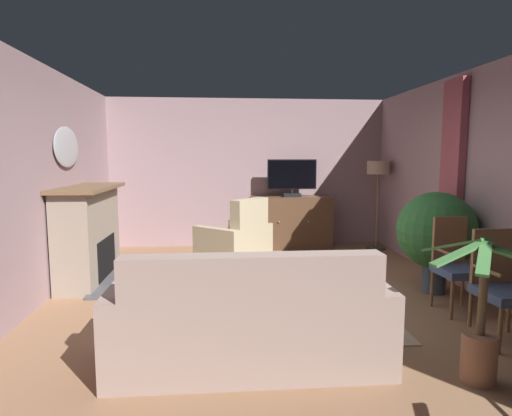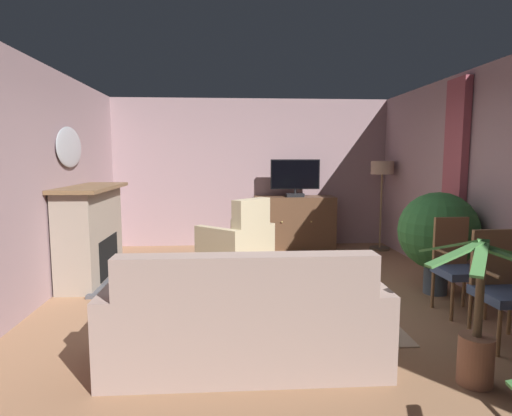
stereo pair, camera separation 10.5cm
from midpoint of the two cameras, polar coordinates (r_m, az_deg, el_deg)
ground_plane at (r=4.91m, az=2.22°, el=-13.16°), size 5.69×7.33×0.04m
wall_back at (r=8.03m, az=-0.26°, el=4.73°), size 5.69×0.10×2.73m
wall_left at (r=5.06m, az=-28.39°, el=2.68°), size 0.10×7.33×2.73m
wall_right_with_window at (r=5.53m, az=30.11°, el=2.87°), size 0.10×7.33×2.73m
curtain_panel_far at (r=6.09m, az=25.54°, el=4.69°), size 0.10×0.44×2.29m
rug_central at (r=4.68m, az=1.01°, el=-13.85°), size 2.70×1.83×0.01m
fireplace at (r=6.15m, az=-20.57°, el=-3.41°), size 0.92×1.71×1.28m
wall_mirror_oval at (r=6.14m, az=-23.24°, el=7.49°), size 0.06×0.90×0.53m
tv_cabinet at (r=7.85m, az=5.51°, el=-2.06°), size 1.46×0.56×0.94m
television at (r=7.71m, az=5.65°, el=4.16°), size 0.89×0.20×0.67m
coffee_table at (r=4.68m, az=-0.99°, el=-9.17°), size 0.86×0.56×0.42m
tv_remote at (r=4.70m, az=1.92°, el=-8.31°), size 0.18×0.11×0.02m
sofa_floral at (r=3.49m, az=-0.56°, el=-15.53°), size 2.18×0.87×0.97m
armchair_beside_cabinet at (r=6.47m, az=-1.95°, el=-4.93°), size 1.22×1.24×1.05m
side_chair_nearest_door at (r=4.46m, az=30.66°, el=-8.88°), size 0.47×0.48×1.00m
side_chair_tucked_against_wall at (r=5.08m, az=25.78°, el=-6.72°), size 0.44×0.46×1.01m
potted_plant_tall_palm_by_window at (r=3.64m, az=28.14°, el=-15.32°), size 0.82×0.87×1.08m
potted_plant_on_hearth_side at (r=5.60m, az=23.65°, el=-3.03°), size 0.94×0.94×1.24m
cat at (r=5.76m, az=-9.55°, el=-8.79°), size 0.27×0.73×0.24m
floor_lamp at (r=7.89m, az=16.87°, el=3.80°), size 0.39×0.39×1.59m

